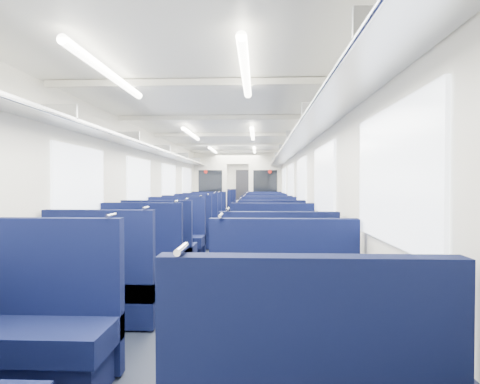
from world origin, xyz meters
name	(u,v)px	position (x,y,z in m)	size (l,w,h in m)	color
floor	(231,240)	(0.00, 0.00, 0.00)	(2.80, 18.00, 0.01)	black
ceiling	(231,143)	(0.00, 0.00, 2.35)	(2.80, 18.00, 0.01)	white
wall_left	(174,192)	(-1.40, 0.00, 1.18)	(0.02, 18.00, 2.35)	silver
dado_left	(175,225)	(-1.39, 0.00, 0.35)	(0.03, 17.90, 0.70)	black
wall_right	(289,192)	(1.40, 0.00, 1.18)	(0.02, 18.00, 2.35)	silver
dado_right	(289,226)	(1.39, 0.00, 0.35)	(0.03, 17.90, 0.70)	black
wall_far	(244,188)	(0.00, 9.00, 1.18)	(2.80, 0.02, 2.35)	silver
luggage_rack_left	(181,159)	(-1.21, 0.00, 1.97)	(0.36, 17.40, 0.18)	#B2B5BA
luggage_rack_right	(282,159)	(1.21, 0.00, 1.97)	(0.36, 17.40, 0.18)	#B2B5BA
windows	(230,181)	(0.00, -0.46, 1.42)	(2.78, 15.60, 0.75)	white
ceiling_fittings	(230,145)	(0.00, -0.26, 2.29)	(2.70, 16.06, 0.11)	white
end_door	(244,192)	(0.00, 8.94, 1.00)	(0.75, 0.06, 2.00)	black
bulkhead	(238,188)	(0.00, 3.16, 1.23)	(2.80, 0.10, 2.35)	white
seat_2	(40,333)	(-0.83, -7.08, 0.36)	(1.04, 0.57, 1.16)	#0C133B
seat_3	(285,336)	(0.83, -7.05, 0.36)	(1.04, 0.57, 1.16)	#0C133B
seat_4	(105,288)	(-0.83, -5.91, 0.36)	(1.04, 0.57, 1.16)	#0C133B
seat_5	(278,295)	(0.83, -6.08, 0.36)	(1.04, 0.57, 1.16)	#0C133B
seat_6	(139,265)	(-0.83, -4.81, 0.36)	(1.04, 0.57, 1.16)	#0C133B
seat_7	(273,267)	(0.83, -4.82, 0.36)	(1.04, 0.57, 1.16)	#0C133B
seat_8	(159,251)	(-0.83, -3.76, 0.36)	(1.04, 0.57, 1.16)	#0C133B
seat_9	(270,251)	(0.83, -3.65, 0.36)	(1.04, 0.57, 1.16)	#0C133B
seat_10	(175,240)	(-0.83, -2.59, 0.36)	(1.04, 0.57, 1.16)	#0C133B
seat_11	(268,240)	(0.83, -2.49, 0.36)	(1.04, 0.57, 1.16)	#0C133B
seat_12	(188,231)	(-0.83, -1.26, 0.36)	(1.04, 0.57, 1.16)	#0C133B
seat_13	(267,233)	(0.83, -1.42, 0.36)	(1.04, 0.57, 1.16)	#0C133B
seat_14	(195,227)	(-0.83, -0.30, 0.36)	(1.04, 0.57, 1.16)	#0C133B
seat_15	(266,226)	(0.83, -0.11, 0.36)	(1.04, 0.57, 1.16)	#0C133B
seat_16	(203,221)	(-0.83, 1.03, 0.36)	(1.04, 0.57, 1.16)	#0C133B
seat_17	(265,222)	(0.83, 0.95, 0.36)	(1.04, 0.57, 1.16)	#0C133B
seat_18	(208,218)	(-0.83, 2.16, 0.36)	(1.04, 0.57, 1.16)	#0C133B
seat_19	(264,218)	(0.83, 2.12, 0.36)	(1.04, 0.57, 1.16)	#0C133B
seat_20	(215,213)	(-0.83, 4.19, 0.36)	(1.04, 0.57, 1.16)	#0C133B
seat_21	(263,213)	(0.83, 4.17, 0.36)	(1.04, 0.57, 1.16)	#0C133B
seat_22	(218,211)	(-0.83, 5.27, 0.36)	(1.04, 0.57, 1.16)	#0C133B
seat_23	(263,211)	(0.83, 5.36, 0.36)	(1.04, 0.57, 1.16)	#0C133B
seat_24	(221,209)	(-0.83, 6.41, 0.36)	(1.04, 0.57, 1.16)	#0C133B
seat_25	(263,209)	(0.83, 6.41, 0.36)	(1.04, 0.57, 1.16)	#0C133B
seat_26	(224,207)	(-0.83, 7.50, 0.36)	(1.04, 0.57, 1.16)	#0C133B
seat_27	(262,207)	(0.83, 7.68, 0.36)	(1.04, 0.57, 1.16)	#0C133B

